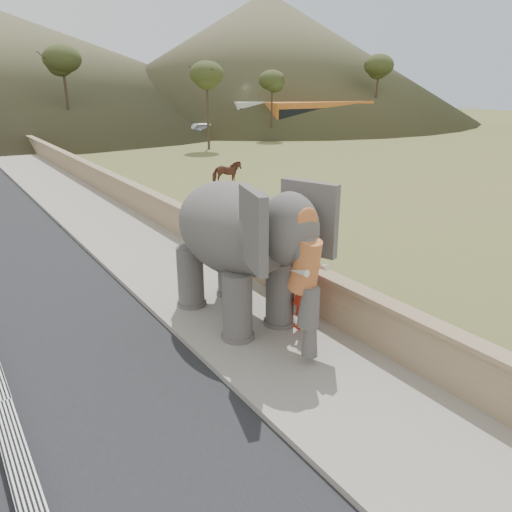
{
  "coord_description": "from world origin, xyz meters",
  "views": [
    {
      "loc": [
        -5.32,
        -7.74,
        5.27
      ],
      "look_at": [
        0.2,
        0.57,
        1.7
      ],
      "focal_mm": 35.0,
      "sensor_mm": 36.0,
      "label": 1
    }
  ],
  "objects": [
    {
      "name": "ground",
      "position": [
        0.0,
        0.0,
        0.0
      ],
      "size": [
        160.0,
        160.0,
        0.0
      ],
      "primitive_type": "plane",
      "color": "olive",
      "rests_on": "ground"
    },
    {
      "name": "elephant_and_man",
      "position": [
        0.02,
        1.17,
        1.74
      ],
      "size": [
        2.48,
        4.51,
        3.21
      ],
      "color": "#645F5B",
      "rests_on": "ground"
    },
    {
      "name": "walkway",
      "position": [
        0.0,
        10.0,
        0.07
      ],
      "size": [
        3.0,
        120.0,
        0.15
      ],
      "primitive_type": "cube",
      "color": "#9E9687",
      "rests_on": "ground"
    },
    {
      "name": "parapet",
      "position": [
        1.65,
        10.0,
        0.55
      ],
      "size": [
        0.3,
        120.0,
        1.1
      ],
      "primitive_type": "cube",
      "color": "tan",
      "rests_on": "ground"
    },
    {
      "name": "hill_right",
      "position": [
        36.0,
        52.0,
        8.0
      ],
      "size": [
        56.0,
        56.0,
        16.0
      ],
      "primitive_type": "cone",
      "color": "brown",
      "rests_on": "ground"
    },
    {
      "name": "trees",
      "position": [
        2.17,
        28.83,
        3.9
      ],
      "size": [
        48.91,
        45.44,
        8.55
      ],
      "color": "#473828",
      "rests_on": "ground"
    },
    {
      "name": "bus_orange",
      "position": [
        28.19,
        31.26,
        1.55
      ],
      "size": [
        11.24,
        4.05,
        3.1
      ],
      "primitive_type": "cube",
      "rotation": [
        0.0,
        0.0,
        1.43
      ],
      "color": "orange",
      "rests_on": "ground"
    },
    {
      "name": "cow",
      "position": [
        7.68,
        14.58,
        0.63
      ],
      "size": [
        1.64,
        1.26,
        1.26
      ],
      "primitive_type": "imported",
      "rotation": [
        0.0,
        0.0,
        1.12
      ],
      "color": "brown",
      "rests_on": "ground"
    },
    {
      "name": "distant_car",
      "position": [
        17.19,
        34.58,
        0.72
      ],
      "size": [
        4.52,
        2.71,
        1.44
      ],
      "primitive_type": "imported",
      "rotation": [
        0.0,
        0.0,
        1.32
      ],
      "color": "silver",
      "rests_on": "ground"
    },
    {
      "name": "bus_white",
      "position": [
        26.05,
        33.88,
        1.55
      ],
      "size": [
        11.26,
        5.41,
        3.1
      ],
      "primitive_type": "cube",
      "rotation": [
        0.0,
        0.0,
        1.29
      ],
      "color": "white",
      "rests_on": "ground"
    }
  ]
}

